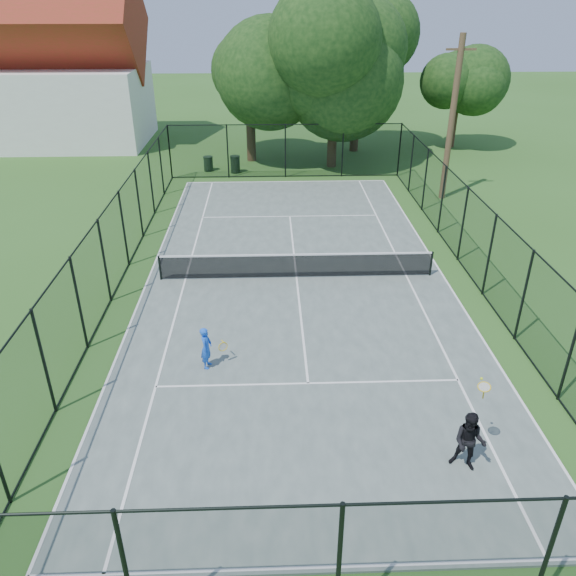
{
  "coord_description": "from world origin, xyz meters",
  "views": [
    {
      "loc": [
        -0.98,
        -18.59,
        9.45
      ],
      "look_at": [
        -0.42,
        -3.0,
        1.2
      ],
      "focal_mm": 35.0,
      "sensor_mm": 36.0,
      "label": 1
    }
  ],
  "objects_px": {
    "tennis_net": "(297,265)",
    "trash_bin_left": "(208,164)",
    "player_black": "(469,442)",
    "player_blue": "(207,348)",
    "utility_pole": "(452,119)",
    "trash_bin_right": "(235,164)"
  },
  "relations": [
    {
      "from": "utility_pole",
      "to": "player_black",
      "type": "relative_size",
      "value": 3.87
    },
    {
      "from": "tennis_net",
      "to": "trash_bin_left",
      "type": "relative_size",
      "value": 11.73
    },
    {
      "from": "utility_pole",
      "to": "player_blue",
      "type": "bearing_deg",
      "value": -126.58
    },
    {
      "from": "player_blue",
      "to": "player_black",
      "type": "relative_size",
      "value": 0.62
    },
    {
      "from": "player_black",
      "to": "trash_bin_right",
      "type": "bearing_deg",
      "value": 104.8
    },
    {
      "from": "trash_bin_right",
      "to": "player_black",
      "type": "bearing_deg",
      "value": -75.2
    },
    {
      "from": "trash_bin_left",
      "to": "trash_bin_right",
      "type": "height_order",
      "value": "trash_bin_right"
    },
    {
      "from": "trash_bin_right",
      "to": "player_blue",
      "type": "xyz_separation_m",
      "value": [
        0.13,
        -19.47,
        0.18
      ]
    },
    {
      "from": "tennis_net",
      "to": "player_blue",
      "type": "height_order",
      "value": "player_blue"
    },
    {
      "from": "utility_pole",
      "to": "player_black",
      "type": "xyz_separation_m",
      "value": [
        -4.69,
        -18.53,
        -3.17
      ]
    },
    {
      "from": "player_black",
      "to": "trash_bin_left",
      "type": "bearing_deg",
      "value": 108.1
    },
    {
      "from": "trash_bin_left",
      "to": "tennis_net",
      "type": "bearing_deg",
      "value": -72.53
    },
    {
      "from": "trash_bin_right",
      "to": "player_blue",
      "type": "distance_m",
      "value": 19.47
    },
    {
      "from": "tennis_net",
      "to": "player_black",
      "type": "bearing_deg",
      "value": -70.96
    },
    {
      "from": "tennis_net",
      "to": "trash_bin_left",
      "type": "height_order",
      "value": "tennis_net"
    },
    {
      "from": "utility_pole",
      "to": "player_blue",
      "type": "relative_size",
      "value": 6.22
    },
    {
      "from": "trash_bin_left",
      "to": "player_blue",
      "type": "xyz_separation_m",
      "value": [
        1.75,
        -19.92,
        0.25
      ]
    },
    {
      "from": "trash_bin_right",
      "to": "player_black",
      "type": "xyz_separation_m",
      "value": [
        6.21,
        -23.5,
        0.3
      ]
    },
    {
      "from": "trash_bin_right",
      "to": "tennis_net",
      "type": "bearing_deg",
      "value": -78.2
    },
    {
      "from": "player_black",
      "to": "player_blue",
      "type": "bearing_deg",
      "value": 146.46
    },
    {
      "from": "player_blue",
      "to": "utility_pole",
      "type": "bearing_deg",
      "value": 53.42
    },
    {
      "from": "player_blue",
      "to": "trash_bin_left",
      "type": "bearing_deg",
      "value": 95.02
    }
  ]
}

